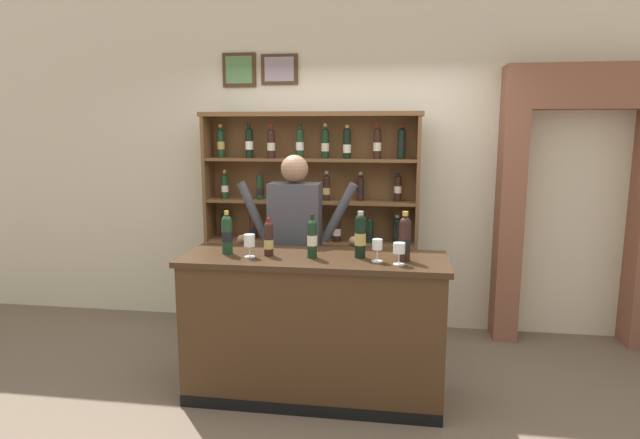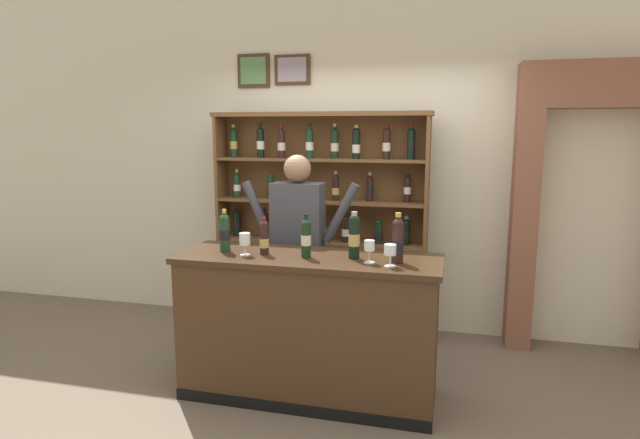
{
  "view_description": "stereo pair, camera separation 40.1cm",
  "coord_description": "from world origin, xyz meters",
  "px_view_note": "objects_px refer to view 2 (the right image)",
  "views": [
    {
      "loc": [
        0.47,
        -3.53,
        1.9
      ],
      "look_at": [
        -0.12,
        0.39,
        1.23
      ],
      "focal_mm": 29.65,
      "sensor_mm": 36.0,
      "label": 1
    },
    {
      "loc": [
        0.86,
        -3.45,
        1.9
      ],
      "look_at": [
        -0.12,
        0.39,
        1.23
      ],
      "focal_mm": 29.65,
      "sensor_mm": 36.0,
      "label": 2
    }
  ],
  "objects_px": {
    "tasting_bottle_riserva": "(225,232)",
    "wine_glass_left": "(245,240)",
    "shopkeeper": "(298,235)",
    "wine_glass_right": "(390,251)",
    "tasting_bottle_brunello": "(306,237)",
    "tasting_bottle_bianco": "(354,235)",
    "wine_shelf": "(320,219)",
    "tasting_bottle_prosecco": "(264,237)",
    "wine_glass_spare": "(369,247)",
    "tasting_bottle_vin_santo": "(398,240)",
    "tasting_counter": "(308,327)"
  },
  "relations": [
    {
      "from": "tasting_bottle_riserva",
      "to": "wine_glass_left",
      "type": "bearing_deg",
      "value": -21.61
    },
    {
      "from": "shopkeeper",
      "to": "wine_glass_right",
      "type": "height_order",
      "value": "shopkeeper"
    },
    {
      "from": "tasting_bottle_riserva",
      "to": "shopkeeper",
      "type": "bearing_deg",
      "value": 56.5
    },
    {
      "from": "tasting_bottle_riserva",
      "to": "tasting_bottle_brunello",
      "type": "height_order",
      "value": "tasting_bottle_riserva"
    },
    {
      "from": "tasting_bottle_bianco",
      "to": "wine_glass_left",
      "type": "relative_size",
      "value": 2.03
    },
    {
      "from": "wine_shelf",
      "to": "tasting_bottle_prosecco",
      "type": "relative_size",
      "value": 7.76
    },
    {
      "from": "tasting_bottle_riserva",
      "to": "wine_glass_right",
      "type": "height_order",
      "value": "tasting_bottle_riserva"
    },
    {
      "from": "tasting_bottle_bianco",
      "to": "wine_glass_right",
      "type": "height_order",
      "value": "tasting_bottle_bianco"
    },
    {
      "from": "tasting_bottle_prosecco",
      "to": "wine_glass_left",
      "type": "bearing_deg",
      "value": -152.19
    },
    {
      "from": "wine_glass_spare",
      "to": "wine_glass_left",
      "type": "bearing_deg",
      "value": -179.88
    },
    {
      "from": "tasting_bottle_bianco",
      "to": "tasting_bottle_vin_santo",
      "type": "xyz_separation_m",
      "value": [
        0.3,
        -0.05,
        -0.01
      ]
    },
    {
      "from": "tasting_bottle_riserva",
      "to": "tasting_bottle_vin_santo",
      "type": "relative_size",
      "value": 0.92
    },
    {
      "from": "tasting_bottle_bianco",
      "to": "wine_glass_left",
      "type": "distance_m",
      "value": 0.76
    },
    {
      "from": "shopkeeper",
      "to": "wine_glass_right",
      "type": "relative_size",
      "value": 11.7
    },
    {
      "from": "wine_shelf",
      "to": "wine_glass_right",
      "type": "distance_m",
      "value": 1.62
    },
    {
      "from": "wine_glass_spare",
      "to": "tasting_bottle_prosecco",
      "type": "bearing_deg",
      "value": 175.34
    },
    {
      "from": "wine_shelf",
      "to": "tasting_bottle_vin_santo",
      "type": "bearing_deg",
      "value": -56.48
    },
    {
      "from": "wine_shelf",
      "to": "tasting_bottle_riserva",
      "type": "distance_m",
      "value": 1.33
    },
    {
      "from": "tasting_counter",
      "to": "tasting_bottle_riserva",
      "type": "relative_size",
      "value": 5.97
    },
    {
      "from": "wine_glass_spare",
      "to": "wine_glass_right",
      "type": "bearing_deg",
      "value": -22.99
    },
    {
      "from": "wine_glass_right",
      "to": "wine_glass_left",
      "type": "xyz_separation_m",
      "value": [
        -1.02,
        0.06,
        0.01
      ]
    },
    {
      "from": "wine_glass_spare",
      "to": "tasting_bottle_bianco",
      "type": "bearing_deg",
      "value": 140.95
    },
    {
      "from": "tasting_counter",
      "to": "wine_glass_left",
      "type": "bearing_deg",
      "value": -168.82
    },
    {
      "from": "tasting_bottle_riserva",
      "to": "tasting_bottle_bianco",
      "type": "xyz_separation_m",
      "value": [
        0.94,
        0.03,
        0.01
      ]
    },
    {
      "from": "tasting_bottle_riserva",
      "to": "tasting_bottle_brunello",
      "type": "distance_m",
      "value": 0.61
    },
    {
      "from": "tasting_bottle_riserva",
      "to": "tasting_bottle_brunello",
      "type": "bearing_deg",
      "value": -2.32
    },
    {
      "from": "wine_shelf",
      "to": "tasting_bottle_brunello",
      "type": "distance_m",
      "value": 1.31
    },
    {
      "from": "wine_glass_left",
      "to": "tasting_bottle_prosecco",
      "type": "bearing_deg",
      "value": 27.81
    },
    {
      "from": "tasting_bottle_riserva",
      "to": "tasting_bottle_vin_santo",
      "type": "distance_m",
      "value": 1.24
    },
    {
      "from": "tasting_bottle_brunello",
      "to": "wine_glass_spare",
      "type": "height_order",
      "value": "tasting_bottle_brunello"
    },
    {
      "from": "tasting_bottle_prosecco",
      "to": "wine_glass_right",
      "type": "height_order",
      "value": "tasting_bottle_prosecco"
    },
    {
      "from": "wine_shelf",
      "to": "tasting_bottle_brunello",
      "type": "xyz_separation_m",
      "value": [
        0.23,
        -1.29,
        0.09
      ]
    },
    {
      "from": "tasting_bottle_prosecco",
      "to": "tasting_bottle_brunello",
      "type": "relative_size",
      "value": 0.88
    },
    {
      "from": "wine_shelf",
      "to": "shopkeeper",
      "type": "bearing_deg",
      "value": -90.86
    },
    {
      "from": "tasting_bottle_bianco",
      "to": "wine_glass_left",
      "type": "height_order",
      "value": "tasting_bottle_bianco"
    },
    {
      "from": "shopkeeper",
      "to": "tasting_bottle_bianco",
      "type": "relative_size",
      "value": 5.29
    },
    {
      "from": "tasting_bottle_riserva",
      "to": "tasting_bottle_prosecco",
      "type": "height_order",
      "value": "tasting_bottle_riserva"
    },
    {
      "from": "wine_glass_spare",
      "to": "tasting_bottle_riserva",
      "type": "bearing_deg",
      "value": 176.19
    },
    {
      "from": "wine_shelf",
      "to": "wine_glass_spare",
      "type": "xyz_separation_m",
      "value": [
        0.67,
        -1.34,
        0.06
      ]
    },
    {
      "from": "tasting_counter",
      "to": "wine_glass_left",
      "type": "xyz_separation_m",
      "value": [
        -0.44,
        -0.09,
        0.62
      ]
    },
    {
      "from": "wine_glass_right",
      "to": "tasting_bottle_riserva",
      "type": "bearing_deg",
      "value": 173.76
    },
    {
      "from": "wine_glass_right",
      "to": "wine_glass_left",
      "type": "distance_m",
      "value": 1.02
    },
    {
      "from": "wine_shelf",
      "to": "tasting_bottle_riserva",
      "type": "height_order",
      "value": "wine_shelf"
    },
    {
      "from": "shopkeeper",
      "to": "tasting_bottle_riserva",
      "type": "xyz_separation_m",
      "value": [
        -0.38,
        -0.57,
        0.12
      ]
    },
    {
      "from": "wine_glass_spare",
      "to": "wine_glass_left",
      "type": "xyz_separation_m",
      "value": [
        -0.88,
        -0.0,
        0.0
      ]
    },
    {
      "from": "tasting_bottle_bianco",
      "to": "wine_glass_spare",
      "type": "xyz_separation_m",
      "value": [
        0.12,
        -0.1,
        -0.05
      ]
    },
    {
      "from": "wine_shelf",
      "to": "wine_glass_right",
      "type": "xyz_separation_m",
      "value": [
        0.82,
        -1.4,
        0.05
      ]
    },
    {
      "from": "wine_glass_right",
      "to": "shopkeeper",
      "type": "bearing_deg",
      "value": 139.73
    },
    {
      "from": "wine_glass_right",
      "to": "tasting_bottle_bianco",
      "type": "bearing_deg",
      "value": 149.0
    },
    {
      "from": "tasting_bottle_prosecco",
      "to": "wine_glass_spare",
      "type": "relative_size",
      "value": 1.74
    }
  ]
}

